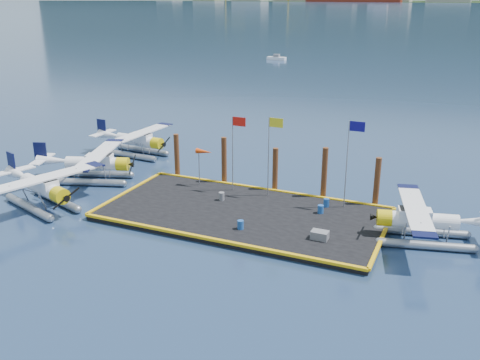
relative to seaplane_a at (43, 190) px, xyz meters
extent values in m
plane|color=navy|center=(14.27, 4.45, -1.48)|extent=(4000.00, 4000.00, 0.00)
cube|color=black|center=(14.27, 4.45, -1.28)|extent=(20.00, 10.00, 0.40)
cube|color=black|center=(14.27, 1104.45, -1.53)|extent=(3000.00, 500.00, 0.30)
cylinder|color=gray|center=(-0.03, 1.17, -1.18)|extent=(6.07, 2.58, 0.60)
cylinder|color=gray|center=(-0.74, -0.91, -1.18)|extent=(6.07, 2.58, 0.60)
cylinder|color=white|center=(-0.19, 0.07, 0.17)|extent=(4.76, 2.55, 1.10)
cube|color=white|center=(0.37, -0.13, 0.52)|extent=(2.44, 1.76, 0.90)
cube|color=black|center=(0.66, -0.23, 0.72)|extent=(1.67, 1.45, 0.55)
cylinder|color=gold|center=(2.27, -0.78, 0.17)|extent=(1.32, 1.42, 1.16)
cube|color=black|center=(3.07, -1.05, 0.17)|extent=(0.78, 2.13, 1.12)
cube|color=white|center=(0.37, -0.13, 1.02)|extent=(4.34, 9.01, 0.12)
cube|color=#0A0E35|center=(1.77, 3.95, 1.02)|extent=(1.71, 1.34, 0.13)
cube|color=#0A0E35|center=(-4.55, 1.56, 1.07)|extent=(1.08, 0.47, 1.70)
cube|color=white|center=(-4.46, 1.53, 0.42)|extent=(1.96, 3.51, 0.10)
cylinder|color=gray|center=(-0.95, 7.35, -1.19)|extent=(6.01, 2.50, 0.59)
cylinder|color=gray|center=(-0.27, 5.28, -1.19)|extent=(6.01, 2.50, 0.59)
cylinder|color=white|center=(-0.42, 6.38, 0.15)|extent=(4.71, 2.49, 1.09)
cube|color=white|center=(0.14, 6.57, 0.50)|extent=(2.41, 1.72, 0.89)
cube|color=black|center=(0.42, 6.66, 0.69)|extent=(1.64, 1.42, 0.54)
cylinder|color=gold|center=(2.02, 7.19, 0.15)|extent=(1.30, 1.40, 1.15)
cube|color=black|center=(2.82, 7.46, 0.15)|extent=(0.75, 2.11, 1.11)
cube|color=white|center=(0.14, 6.57, 0.99)|extent=(4.23, 8.92, 0.12)
cube|color=#0A0E35|center=(-1.21, 10.60, 0.99)|extent=(1.69, 1.31, 0.13)
cube|color=#0A0E35|center=(1.49, 2.53, 0.99)|extent=(1.69, 1.31, 0.13)
cube|color=#0A0E35|center=(-4.74, 4.94, 1.04)|extent=(1.07, 0.46, 1.68)
cube|color=white|center=(-4.65, 4.97, 0.40)|extent=(1.91, 3.47, 0.10)
cylinder|color=gray|center=(-1.54, 15.40, -1.20)|extent=(5.90, 0.95, 0.57)
cylinder|color=gray|center=(-1.68, 13.32, -1.20)|extent=(5.90, 0.95, 0.57)
cylinder|color=white|center=(-1.42, 14.35, 0.08)|extent=(4.46, 1.33, 1.04)
cube|color=white|center=(-0.85, 14.31, 0.41)|extent=(2.15, 1.18, 0.85)
cube|color=black|center=(-0.57, 14.29, 0.60)|extent=(1.39, 1.08, 0.52)
cylinder|color=gold|center=(1.04, 14.19, 0.08)|extent=(1.02, 1.16, 1.10)
cube|color=black|center=(1.84, 14.14, 0.08)|extent=(0.19, 2.11, 1.06)
cube|color=white|center=(-0.85, 14.31, 0.89)|extent=(1.97, 8.60, 0.11)
cube|color=#0A0E35|center=(-0.59, 18.38, 0.89)|extent=(1.47, 0.94, 0.12)
cube|color=#0A0E35|center=(-1.12, 10.25, 0.89)|extent=(1.47, 0.94, 0.12)
cube|color=#0A0E35|center=(-5.77, 14.63, 0.93)|extent=(1.05, 0.18, 1.61)
cube|color=white|center=(-5.68, 14.63, 0.32)|extent=(1.06, 3.27, 0.09)
cylinder|color=gray|center=(26.98, 4.32, -1.20)|extent=(5.76, 1.91, 0.56)
cylinder|color=gray|center=(26.50, 6.32, -1.20)|extent=(5.76, 1.91, 0.56)
cylinder|color=white|center=(26.56, 5.28, 0.06)|extent=(4.47, 2.02, 1.03)
cube|color=white|center=(26.01, 5.15, 0.39)|extent=(2.24, 1.48, 0.84)
cube|color=black|center=(25.74, 5.08, 0.57)|extent=(1.50, 1.26, 0.51)
cylinder|color=gold|center=(24.20, 4.71, 0.06)|extent=(1.16, 1.27, 1.08)
cube|color=black|center=(23.43, 4.52, 0.06)|extent=(0.54, 2.03, 1.05)
cube|color=white|center=(26.01, 5.15, 0.85)|extent=(3.34, 8.50, 0.11)
cube|color=#0A0E35|center=(26.96, 1.24, 0.85)|extent=(1.56, 1.15, 0.12)
cube|color=#0A0E35|center=(25.07, 9.05, 0.85)|extent=(1.56, 1.15, 0.12)
cylinder|color=slate|center=(11.90, 5.90, -0.77)|extent=(0.44, 0.44, 0.62)
cylinder|color=#1B4A94|center=(15.32, 1.66, -0.78)|extent=(0.43, 0.43, 0.61)
cylinder|color=#1B4A94|center=(19.51, 6.45, -0.78)|extent=(0.43, 0.43, 0.60)
cylinder|color=#1B4A94|center=(19.56, 7.81, -0.78)|extent=(0.43, 0.43, 0.61)
cube|color=slate|center=(20.61, 2.28, -0.81)|extent=(1.09, 0.73, 0.55)
cylinder|color=gray|center=(11.77, 8.25, 1.92)|extent=(0.08, 0.08, 6.00)
cube|color=red|center=(12.32, 8.25, 4.57)|extent=(1.10, 0.03, 0.70)
cylinder|color=gray|center=(14.77, 8.25, 2.02)|extent=(0.08, 0.08, 6.20)
cube|color=yellow|center=(15.32, 8.25, 4.77)|extent=(1.10, 0.03, 0.70)
cylinder|color=gray|center=(20.77, 8.25, 2.17)|extent=(0.08, 0.08, 6.50)
cube|color=#100B69|center=(21.32, 8.25, 5.07)|extent=(1.10, 0.03, 0.70)
cylinder|color=gray|center=(8.77, 8.25, 0.42)|extent=(0.07, 0.07, 3.00)
cone|color=red|center=(9.27, 8.25, 1.82)|extent=(1.40, 0.44, 0.44)
cylinder|color=#4A2D15|center=(5.77, 9.85, 0.52)|extent=(0.44, 0.44, 4.00)
cylinder|color=#4A2D15|center=(10.27, 9.85, 0.62)|extent=(0.44, 0.44, 4.20)
cylinder|color=#4A2D15|center=(14.77, 9.85, 0.42)|extent=(0.44, 0.44, 3.80)
cylinder|color=#4A2D15|center=(18.77, 9.85, 0.67)|extent=(0.44, 0.44, 4.30)
cylinder|color=#4A2D15|center=(22.77, 9.85, 0.52)|extent=(0.44, 0.44, 4.00)
camera|label=1|loc=(28.38, -28.29, 13.93)|focal=40.00mm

